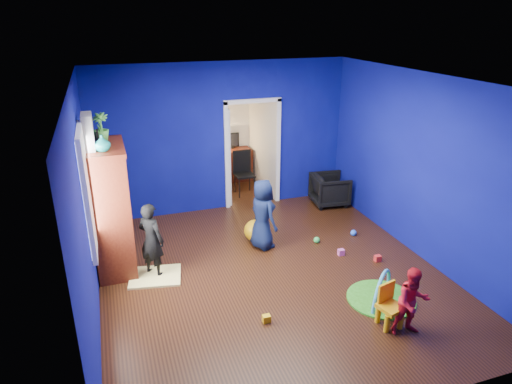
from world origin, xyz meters
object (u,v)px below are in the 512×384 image
object	(u,v)px
child_black	(151,240)
folding_chair	(244,174)
toddler_red	(412,302)
child_navy	(263,214)
play_mat	(381,299)
vase	(102,143)
tv_armoire	(111,209)
kid_chair	(390,309)
study_desk	(232,165)
hopper_ball	(255,231)
armchair	(330,190)
crt_tv	(113,206)

from	to	relation	value
child_black	folding_chair	world-z (taller)	child_black
toddler_red	folding_chair	world-z (taller)	folding_chair
child_black	child_navy	size ratio (longest dim) A/B	0.97
play_mat	child_navy	bearing A→B (deg)	117.81
vase	tv_armoire	distance (m)	1.13
kid_chair	child_navy	bearing A→B (deg)	93.74
tv_armoire	study_desk	size ratio (longest dim) A/B	2.23
child_black	tv_armoire	xyz separation A→B (m)	(-0.52, 0.43, 0.40)
hopper_ball	folding_chair	bearing A→B (deg)	77.39
toddler_red	vase	size ratio (longest dim) A/B	4.00
child_black	tv_armoire	world-z (taller)	tv_armoire
armchair	folding_chair	world-z (taller)	folding_chair
child_navy	folding_chair	world-z (taller)	child_navy
armchair	study_desk	bearing A→B (deg)	42.57
child_black	study_desk	bearing A→B (deg)	-77.29
child_black	vase	bearing A→B (deg)	30.30
tv_armoire	crt_tv	size ratio (longest dim) A/B	2.80
toddler_red	kid_chair	world-z (taller)	toddler_red
crt_tv	play_mat	xyz separation A→B (m)	(3.38, -2.12, -1.01)
crt_tv	kid_chair	bearing A→B (deg)	-39.80
crt_tv	tv_armoire	bearing A→B (deg)	180.00
armchair	hopper_ball	size ratio (longest dim) A/B	1.84
child_navy	toddler_red	world-z (taller)	child_navy
hopper_ball	study_desk	bearing A→B (deg)	81.20
kid_chair	crt_tv	bearing A→B (deg)	125.60
child_black	hopper_ball	bearing A→B (deg)	-118.52
armchair	toddler_red	world-z (taller)	toddler_red
child_navy	study_desk	xyz separation A→B (m)	(0.43, 3.37, -0.23)
crt_tv	folding_chair	xyz separation A→B (m)	(2.77, 2.27, -0.56)
kid_chair	study_desk	distance (m)	5.87
child_black	kid_chair	world-z (taller)	child_black
child_black	vase	xyz separation A→B (m)	(-0.52, 0.13, 1.49)
hopper_ball	study_desk	xyz separation A→B (m)	(0.48, 3.12, 0.18)
kid_chair	study_desk	size ratio (longest dim) A/B	0.57
vase	hopper_ball	bearing A→B (deg)	10.02
toddler_red	tv_armoire	size ratio (longest dim) A/B	0.46
tv_armoire	kid_chair	distance (m)	4.21
study_desk	folding_chair	size ratio (longest dim) A/B	0.96
child_black	study_desk	xyz separation A→B (m)	(2.29, 3.66, -0.21)
armchair	tv_armoire	bearing A→B (deg)	111.67
play_mat	crt_tv	bearing A→B (deg)	147.87
crt_tv	study_desk	distance (m)	4.30
hopper_ball	folding_chair	size ratio (longest dim) A/B	0.42
toddler_red	tv_armoire	bearing A→B (deg)	148.69
vase	child_navy	bearing A→B (deg)	3.87
armchair	crt_tv	xyz separation A→B (m)	(-4.27, -1.17, 0.70)
hopper_ball	study_desk	size ratio (longest dim) A/B	0.44
child_navy	vase	world-z (taller)	vase
child_navy	armchair	bearing A→B (deg)	-72.85
tv_armoire	kid_chair	world-z (taller)	tv_armoire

